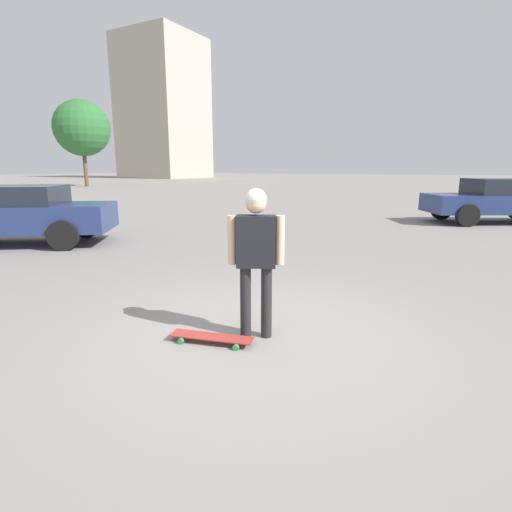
# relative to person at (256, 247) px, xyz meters

# --- Properties ---
(ground_plane) EXTENTS (220.00, 220.00, 0.00)m
(ground_plane) POSITION_rel_person_xyz_m (0.00, 0.00, -1.03)
(ground_plane) COLOR gray
(person) EXTENTS (0.55, 0.37, 1.65)m
(person) POSITION_rel_person_xyz_m (0.00, 0.00, 0.00)
(person) COLOR #262628
(person) RESTS_ON ground_plane
(skateboard) EXTENTS (0.93, 0.42, 0.08)m
(skateboard) POSITION_rel_person_xyz_m (0.34, 0.38, -0.96)
(skateboard) COLOR #A5332D
(skateboard) RESTS_ON ground_plane
(car_parked_near) EXTENTS (4.71, 4.06, 1.43)m
(car_parked_near) POSITION_rel_person_xyz_m (7.78, -1.92, -0.26)
(car_parked_near) COLOR navy
(car_parked_near) RESTS_ON ground_plane
(car_parked_far) EXTENTS (4.81, 3.79, 1.49)m
(car_parked_far) POSITION_rel_person_xyz_m (-2.57, -12.20, -0.24)
(car_parked_far) COLOR navy
(car_parked_far) RESTS_ON ground_plane
(building_block_distant) EXTENTS (12.42, 12.24, 23.97)m
(building_block_distant) POSITION_rel_person_xyz_m (48.73, -53.75, 10.96)
(building_block_distant) COLOR #B2A899
(building_block_distant) RESTS_ON ground_plane
(tree_distant) EXTENTS (5.32, 5.32, 8.24)m
(tree_distant) POSITION_rel_person_xyz_m (32.34, -23.41, 4.54)
(tree_distant) COLOR brown
(tree_distant) RESTS_ON ground_plane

